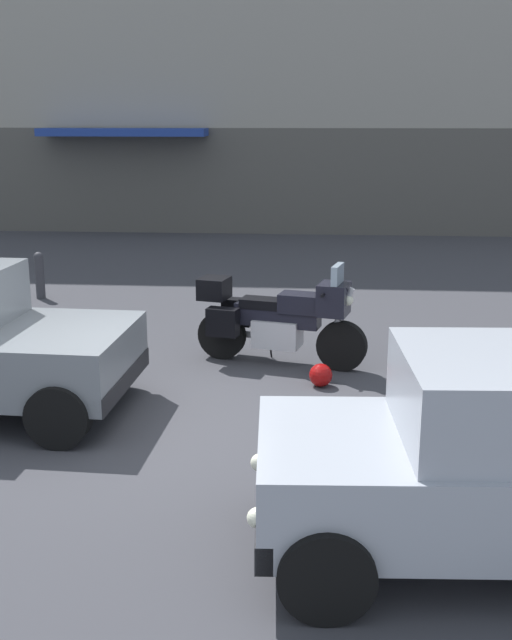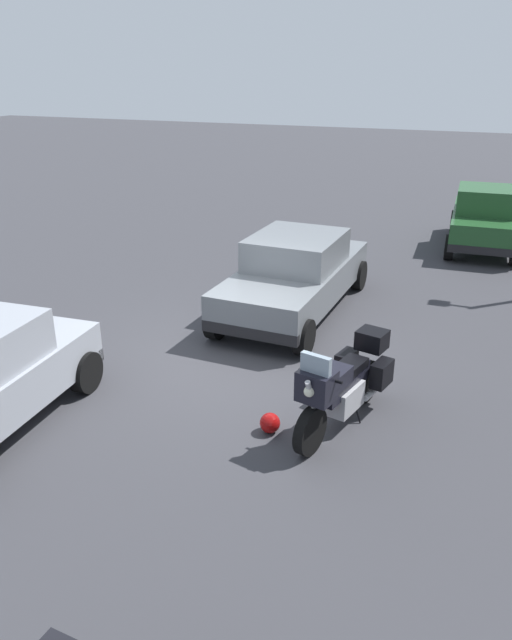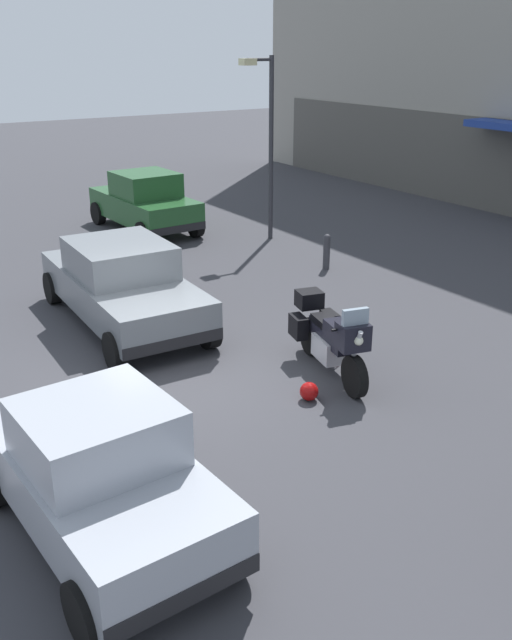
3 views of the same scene
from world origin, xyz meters
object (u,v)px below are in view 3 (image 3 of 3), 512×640
motorcycle (331,336)px  bollard_curbside (327,251)px  car_compact_side (100,473)px  car_wagon_end (145,202)px  car_sedan_far (122,284)px  streetlamp_curbside (266,131)px  helmet (309,391)px

motorcycle → bollard_curbside: motorcycle is taller
car_compact_side → bollard_curbside: (-6.16, 7.89, -0.33)m
car_compact_side → bollard_curbside: size_ratio=4.26×
bollard_curbside → car_wagon_end: bearing=-160.4°
car_sedan_far → car_wagon_end: car_wagon_end is taller
car_wagon_end → streetlamp_curbside: size_ratio=0.85×
helmet → car_compact_side: 3.91m
helmet → car_compact_side: size_ratio=0.08×
streetlamp_curbside → car_wagon_end: bearing=-138.7°
car_sedan_far → car_compact_side: (5.56, -2.60, -0.01)m
car_wagon_end → bollard_curbside: 5.95m
car_sedan_far → streetlamp_curbside: 6.95m
motorcycle → car_compact_side: car_compact_side is taller
streetlamp_curbside → car_sedan_far: bearing=-57.4°
helmet → car_compact_side: (1.23, -3.66, 0.63)m
helmet → streetlamp_curbside: streetlamp_curbside is taller
helmet → streetlamp_curbside: bearing=150.1°
helmet → car_sedan_far: 4.50m
car_wagon_end → bollard_curbside: bearing=-162.6°
helmet → car_sedan_far: (-4.33, -1.05, 0.64)m
helmet → car_wagon_end: size_ratio=0.07×
car_compact_side → bollard_curbside: 10.01m
helmet → car_compact_side: bearing=-71.4°
motorcycle → streetlamp_curbside: streetlamp_curbside is taller
car_sedan_far → bollard_curbside: size_ratio=5.57×
bollard_curbside → car_sedan_far: bearing=-83.5°
helmet → car_sedan_far: size_ratio=0.06×
streetlamp_curbside → bollard_curbside: size_ratio=5.57×
helmet → car_sedan_far: car_sedan_far is taller
motorcycle → car_compact_side: size_ratio=0.63×
motorcycle → car_wagon_end: car_wagon_end is taller
bollard_curbside → helmet: bearing=-40.7°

